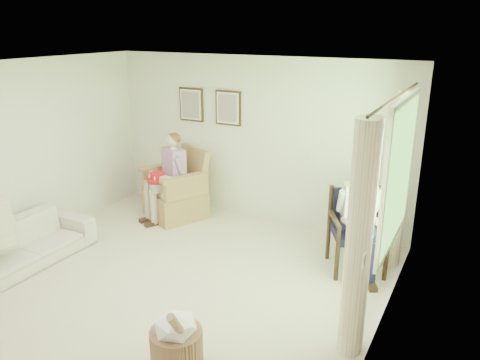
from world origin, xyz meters
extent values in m
plane|color=beige|center=(0.00, 0.00, 0.00)|extent=(5.50, 5.50, 0.00)
cube|color=silver|center=(0.00, 2.75, 1.30)|extent=(5.00, 0.04, 2.60)
cube|color=silver|center=(2.50, 0.00, 1.30)|extent=(0.04, 5.50, 2.60)
cube|color=white|center=(0.00, 0.00, 2.60)|extent=(5.00, 5.50, 0.02)
cube|color=#2D6B23|center=(2.47, 1.20, 1.55)|extent=(0.02, 1.40, 1.50)
cube|color=white|center=(2.46, 1.20, 2.33)|extent=(0.04, 1.52, 0.06)
cube|color=white|center=(2.46, 1.20, 0.77)|extent=(0.04, 1.52, 0.06)
cylinder|color=#382114|center=(2.37, 1.20, 2.35)|extent=(0.03, 2.50, 0.03)
cylinder|color=beige|center=(2.33, 0.22, 1.15)|extent=(0.34, 0.34, 2.30)
cylinder|color=beige|center=(2.33, 2.18, 1.15)|extent=(0.34, 0.34, 2.30)
cube|color=#382114|center=(-1.15, 2.72, 1.78)|extent=(0.45, 0.03, 0.55)
cube|color=silver|center=(-1.15, 2.70, 1.78)|extent=(0.39, 0.01, 0.49)
cube|color=tan|center=(-1.15, 2.69, 1.78)|extent=(0.33, 0.01, 0.43)
cube|color=#382114|center=(-0.45, 2.72, 1.78)|extent=(0.45, 0.03, 0.55)
cube|color=silver|center=(-0.45, 2.70, 1.78)|extent=(0.39, 0.01, 0.49)
cube|color=tan|center=(-0.45, 2.69, 1.78)|extent=(0.33, 0.01, 0.43)
cube|color=#AD7D51|center=(-1.14, 2.15, 0.22)|extent=(0.84, 0.82, 0.44)
cube|color=beige|center=(-1.14, 2.12, 0.49)|extent=(0.65, 0.63, 0.10)
cube|color=#AD7D51|center=(-1.14, 2.50, 0.80)|extent=(0.77, 0.24, 0.66)
cube|color=#AD7D51|center=(-1.53, 2.15, 0.61)|extent=(0.10, 0.75, 0.31)
cube|color=#AD7D51|center=(-0.76, 2.15, 0.61)|extent=(0.10, 0.75, 0.31)
cylinder|color=black|center=(1.65, 1.52, 0.22)|extent=(0.06, 0.06, 0.45)
cylinder|color=black|center=(2.25, 1.52, 0.22)|extent=(0.06, 0.06, 0.45)
cylinder|color=black|center=(1.65, 2.09, 0.22)|extent=(0.06, 0.06, 0.45)
cylinder|color=black|center=(2.25, 2.09, 0.22)|extent=(0.06, 0.06, 0.45)
cube|color=#181631|center=(1.95, 1.80, 0.50)|extent=(0.59, 0.57, 0.10)
cube|color=#181631|center=(1.95, 2.08, 0.77)|extent=(0.55, 0.07, 0.51)
imported|color=beige|center=(-1.95, -0.18, 0.28)|extent=(1.95, 0.76, 0.57)
cube|color=#C1B09B|center=(-1.14, 2.12, 0.65)|extent=(0.40, 0.26, 0.16)
cube|color=#B685BD|center=(-1.14, 2.14, 0.93)|extent=(0.39, 0.24, 0.46)
sphere|color=#DDAD8E|center=(-1.14, 2.13, 1.30)|extent=(0.21, 0.21, 0.21)
ellipsoid|color=brown|center=(-1.14, 2.15, 1.33)|extent=(0.22, 0.22, 0.18)
cube|color=#C1B09B|center=(-1.24, 1.90, 0.60)|extent=(0.14, 0.44, 0.13)
cube|color=#C1B09B|center=(-1.04, 1.90, 0.60)|extent=(0.14, 0.44, 0.13)
cylinder|color=#C1B09B|center=(-1.24, 1.70, 0.31)|extent=(0.12, 0.12, 0.55)
cylinder|color=#C1B09B|center=(-1.04, 1.70, 0.31)|extent=(0.12, 0.12, 0.55)
cube|color=#1B1B3B|center=(1.95, 1.80, 0.66)|extent=(0.40, 0.26, 0.16)
cube|color=beige|center=(1.95, 1.82, 0.94)|extent=(0.39, 0.24, 0.46)
sphere|color=#DDAD8E|center=(1.95, 1.81, 1.31)|extent=(0.21, 0.21, 0.21)
ellipsoid|color=#B7B2AD|center=(1.95, 1.84, 1.33)|extent=(0.22, 0.22, 0.18)
cube|color=#1B1B3B|center=(1.85, 1.58, 0.61)|extent=(0.14, 0.44, 0.13)
cube|color=#1B1B3B|center=(2.05, 1.58, 0.61)|extent=(0.14, 0.44, 0.13)
cylinder|color=#1B1B3B|center=(1.85, 1.38, 0.31)|extent=(0.12, 0.12, 0.56)
cylinder|color=#1B1B3B|center=(2.05, 1.38, 0.31)|extent=(0.12, 0.12, 0.56)
cylinder|color=red|center=(-1.26, 1.86, 0.70)|extent=(0.33, 0.33, 0.04)
cylinder|color=red|center=(-1.26, 1.86, 0.76)|extent=(0.23, 0.23, 0.12)
cube|color=white|center=(-1.14, 1.86, 0.76)|extent=(0.04, 0.01, 0.05)
cube|color=white|center=(-1.22, 1.98, 0.76)|extent=(0.02, 0.05, 0.05)
cube|color=white|center=(-1.35, 1.93, 0.76)|extent=(0.04, 0.03, 0.05)
cube|color=white|center=(-1.35, 1.79, 0.76)|extent=(0.04, 0.03, 0.05)
cube|color=white|center=(-1.22, 1.75, 0.76)|extent=(0.02, 0.05, 0.05)
cylinder|color=#AF795F|center=(0.98, -0.80, 0.19)|extent=(0.64, 0.64, 0.38)
ellipsoid|color=white|center=(0.98, -0.80, 0.44)|extent=(0.44, 0.44, 0.26)
cylinder|color=#A57F56|center=(1.09, -0.85, 0.44)|extent=(0.19, 0.35, 0.57)
camera|label=1|loc=(3.20, -3.70, 3.04)|focal=35.00mm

